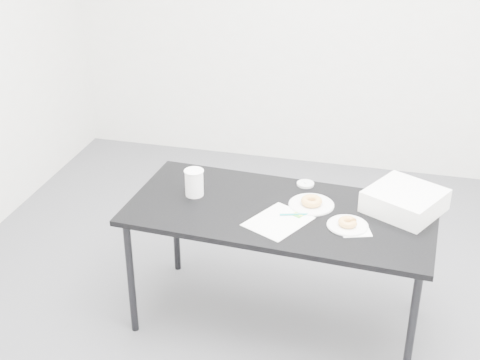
% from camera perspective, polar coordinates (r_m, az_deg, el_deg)
% --- Properties ---
extents(floor, '(4.00, 4.00, 0.00)m').
position_cam_1_polar(floor, '(3.92, 2.07, -10.73)').
color(floor, '#515256').
rests_on(floor, ground).
extents(table, '(1.60, 0.82, 0.71)m').
position_cam_1_polar(table, '(3.45, 3.44, -3.34)').
color(table, black).
rests_on(table, floor).
extents(scorecard, '(0.35, 0.38, 0.00)m').
position_cam_1_polar(scorecard, '(3.32, 3.28, -3.54)').
color(scorecard, white).
rests_on(scorecard, table).
extents(logo_patch, '(0.07, 0.07, 0.00)m').
position_cam_1_polar(logo_patch, '(3.38, 4.98, -2.96)').
color(logo_patch, green).
rests_on(logo_patch, scorecard).
extents(pen, '(0.14, 0.05, 0.01)m').
position_cam_1_polar(pen, '(3.38, 4.61, -2.94)').
color(pen, '#0D908F').
rests_on(pen, scorecard).
extents(napkin, '(0.18, 0.18, 0.00)m').
position_cam_1_polar(napkin, '(3.30, 9.79, -4.18)').
color(napkin, white).
rests_on(napkin, table).
extents(plate_near, '(0.20, 0.20, 0.01)m').
position_cam_1_polar(plate_near, '(3.32, 9.16, -3.85)').
color(plate_near, white).
rests_on(plate_near, napkin).
extents(donut_near, '(0.11, 0.11, 0.03)m').
position_cam_1_polar(donut_near, '(3.31, 9.19, -3.57)').
color(donut_near, gold).
rests_on(donut_near, plate_near).
extents(plate_far, '(0.24, 0.24, 0.01)m').
position_cam_1_polar(plate_far, '(3.48, 6.11, -2.11)').
color(plate_far, white).
rests_on(plate_far, table).
extents(donut_far, '(0.12, 0.12, 0.04)m').
position_cam_1_polar(donut_far, '(3.47, 6.13, -1.80)').
color(donut_far, gold).
rests_on(donut_far, plate_far).
extents(coffee_cup, '(0.10, 0.10, 0.15)m').
position_cam_1_polar(coffee_cup, '(3.54, -3.93, -0.22)').
color(coffee_cup, white).
rests_on(coffee_cup, table).
extents(cup_lid, '(0.09, 0.09, 0.01)m').
position_cam_1_polar(cup_lid, '(3.68, 5.61, -0.33)').
color(cup_lid, silver).
rests_on(cup_lid, table).
extents(bakery_box, '(0.46, 0.46, 0.11)m').
position_cam_1_polar(bakery_box, '(3.49, 13.88, -1.71)').
color(bakery_box, white).
rests_on(bakery_box, table).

